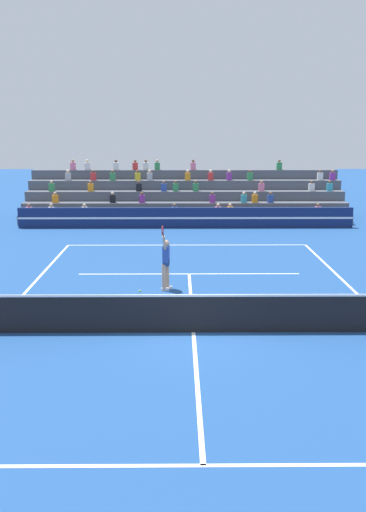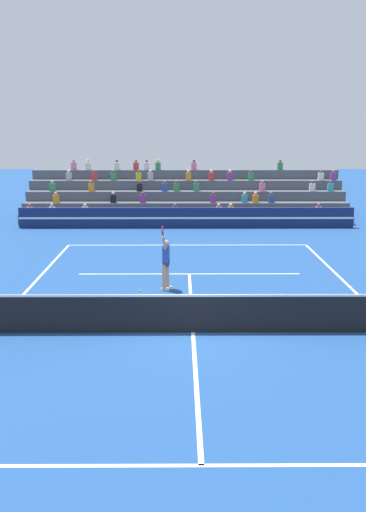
{
  "view_description": "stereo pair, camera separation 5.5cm",
  "coord_description": "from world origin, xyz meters",
  "views": [
    {
      "loc": [
        -0.4,
        -15.26,
        5.47
      ],
      "look_at": [
        -0.24,
        4.56,
        1.1
      ],
      "focal_mm": 42.0,
      "sensor_mm": 36.0,
      "label": 1
    },
    {
      "loc": [
        -0.35,
        -15.26,
        5.47
      ],
      "look_at": [
        -0.24,
        4.56,
        1.1
      ],
      "focal_mm": 42.0,
      "sensor_mm": 36.0,
      "label": 2
    }
  ],
  "objects": [
    {
      "name": "tennis_player",
      "position": [
        -0.82,
        4.24,
        0.98
      ],
      "size": [
        0.38,
        1.24,
        2.38
      ],
      "color": "tan",
      "rests_on": "ground"
    },
    {
      "name": "tennis_ball",
      "position": [
        -1.69,
        4.01,
        0.03
      ],
      "size": [
        0.07,
        0.07,
        0.07
      ],
      "primitive_type": "sphere",
      "color": "#C6DB33",
      "rests_on": "ground"
    },
    {
      "name": "court_lines",
      "position": [
        0.0,
        0.0,
        0.0
      ],
      "size": [
        11.1,
        23.9,
        0.01
      ],
      "color": "white",
      "rests_on": "ground"
    },
    {
      "name": "bleacher_stand",
      "position": [
        -0.01,
        20.43,
        1.02
      ],
      "size": [
        18.59,
        4.75,
        3.38
      ],
      "color": "#4C515B",
      "rests_on": "ground"
    },
    {
      "name": "ground_plane",
      "position": [
        0.0,
        0.0,
        0.0
      ],
      "size": [
        120.0,
        120.0,
        0.0
      ],
      "primitive_type": "plane",
      "color": "navy"
    },
    {
      "name": "tennis_net",
      "position": [
        0.0,
        0.0,
        0.54
      ],
      "size": [
        12.0,
        0.1,
        1.1
      ],
      "color": "#2D6B38",
      "rests_on": "ground"
    },
    {
      "name": "sponsor_banner_wall",
      "position": [
        0.0,
        16.63,
        0.55
      ],
      "size": [
        18.0,
        0.26,
        1.1
      ],
      "color": "navy",
      "rests_on": "ground"
    }
  ]
}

